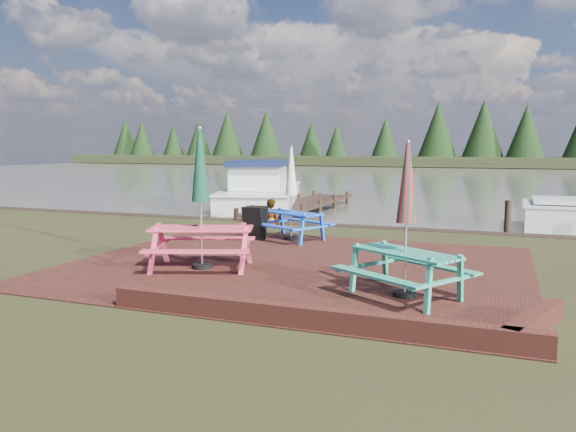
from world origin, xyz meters
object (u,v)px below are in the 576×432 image
Objects in this scene: picnic_table_red at (201,221)px; chalkboard at (255,223)px; jetty at (303,205)px; picnic_table_teal at (406,244)px; boat_jetty at (261,195)px; picnic_table_blue at (291,208)px; person at (271,199)px.

picnic_table_red reaches higher than chalkboard.
picnic_table_red reaches higher than jetty.
jetty is (-5.95, 11.86, -0.76)m from picnic_table_teal.
boat_jetty is at bearing -178.10° from jetty.
picnic_table_teal reaches higher than chalkboard.
picnic_table_blue is 0.29× the size of boat_jetty.
chalkboard is at bearing 76.63° from picnic_table_red.
picnic_table_teal is at bearing -63.38° from jetty.
picnic_table_red is at bearing 110.82° from person.
jetty is at bearing 148.50° from picnic_table_teal.
picnic_table_blue is at bearing 63.45° from picnic_table_red.
person is (0.72, -4.93, 0.69)m from jetty.
picnic_table_red is 11.37m from jetty.
picnic_table_red is at bearing -79.88° from chalkboard.
picnic_table_teal is at bearing -73.88° from boat_jetty.
person is (-0.71, 2.78, 0.35)m from chalkboard.
chalkboard is at bearing 169.19° from picnic_table_teal.
picnic_table_blue is 0.26× the size of jetty.
picnic_table_teal reaches higher than boat_jetty.
picnic_table_red is 3.12× the size of chalkboard.
picnic_table_teal reaches higher than picnic_table_blue.
chalkboard is 0.11× the size of boat_jetty.
chalkboard is 0.10× the size of jetty.
jetty is at bearing -15.10° from boat_jetty.
picnic_table_red is 1.72× the size of person.
boat_jetty is 5.14× the size of person.
picnic_table_teal is 2.81× the size of chalkboard.
picnic_table_blue is at bearing 160.75° from picnic_table_teal.
picnic_table_teal is at bearing -29.85° from picnic_table_red.
picnic_table_blue is 1.50× the size of person.
person is (2.48, -4.87, 0.33)m from boat_jetty.
picnic_table_blue is 2.86m from person.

